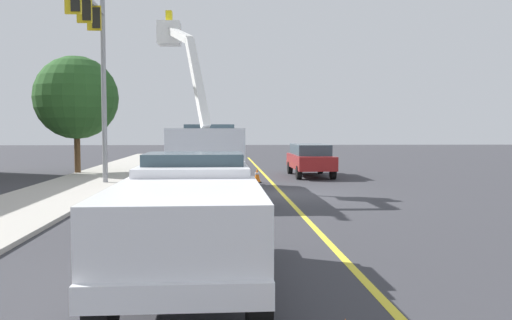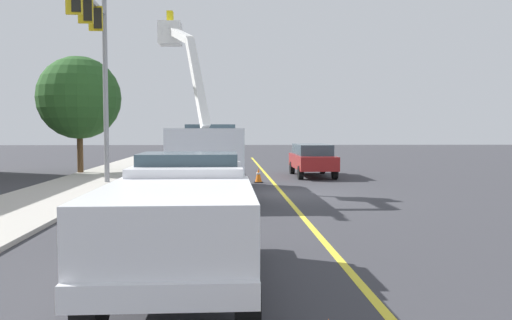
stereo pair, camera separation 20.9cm
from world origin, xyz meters
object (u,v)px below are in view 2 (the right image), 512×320
object	(u,v)px
utility_bucket_truck	(208,152)
passing_minivan	(312,158)
traffic_signal_mast	(96,47)
service_pickup_truck	(182,217)
traffic_cone_mid_front	(258,175)

from	to	relation	value
utility_bucket_truck	passing_minivan	world-z (taller)	utility_bucket_truck
traffic_signal_mast	utility_bucket_truck	bearing A→B (deg)	-110.78
service_pickup_truck	traffic_cone_mid_front	xyz separation A→B (m)	(15.74, -1.70, -0.78)
utility_bucket_truck	service_pickup_truck	xyz separation A→B (m)	(-11.68, -0.38, -0.50)
service_pickup_truck	traffic_signal_mast	bearing A→B (deg)	20.59
service_pickup_truck	traffic_signal_mast	distance (m)	15.14
utility_bucket_truck	traffic_signal_mast	bearing A→B (deg)	69.22
traffic_cone_mid_front	traffic_signal_mast	world-z (taller)	traffic_signal_mast
utility_bucket_truck	passing_minivan	size ratio (longest dim) A/B	1.70
service_pickup_truck	passing_minivan	bearing A→B (deg)	-13.80
passing_minivan	traffic_cone_mid_front	size ratio (longest dim) A/B	6.95
service_pickup_truck	passing_minivan	size ratio (longest dim) A/B	1.17
utility_bucket_truck	traffic_cone_mid_front	bearing A→B (deg)	-27.14
passing_minivan	traffic_signal_mast	bearing A→B (deg)	119.09
traffic_signal_mast	service_pickup_truck	bearing A→B (deg)	-159.41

